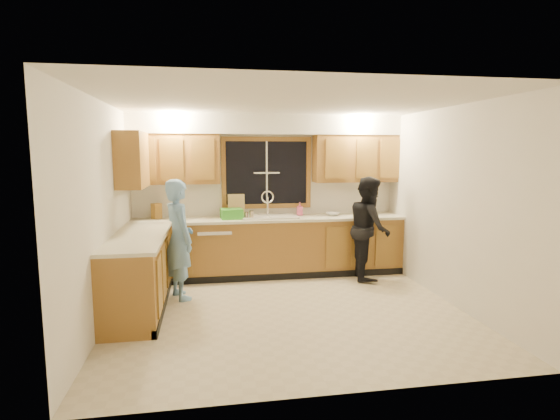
# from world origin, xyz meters

# --- Properties ---
(floor) EXTENTS (4.20, 4.20, 0.00)m
(floor) POSITION_xyz_m (0.00, 0.00, 0.00)
(floor) COLOR beige
(floor) RESTS_ON ground
(ceiling) EXTENTS (4.20, 4.20, 0.00)m
(ceiling) POSITION_xyz_m (0.00, 0.00, 2.50)
(ceiling) COLOR silver
(wall_back) EXTENTS (4.20, 0.00, 4.20)m
(wall_back) POSITION_xyz_m (0.00, 1.90, 1.25)
(wall_back) COLOR silver
(wall_back) RESTS_ON ground
(wall_left) EXTENTS (0.00, 3.80, 3.80)m
(wall_left) POSITION_xyz_m (-2.10, 0.00, 1.25)
(wall_left) COLOR silver
(wall_left) RESTS_ON ground
(wall_right) EXTENTS (0.00, 3.80, 3.80)m
(wall_right) POSITION_xyz_m (2.10, 0.00, 1.25)
(wall_right) COLOR silver
(wall_right) RESTS_ON ground
(base_cabinets_back) EXTENTS (4.20, 0.60, 0.88)m
(base_cabinets_back) POSITION_xyz_m (0.00, 1.60, 0.44)
(base_cabinets_back) COLOR olive
(base_cabinets_back) RESTS_ON ground
(base_cabinets_left) EXTENTS (0.60, 1.90, 0.88)m
(base_cabinets_left) POSITION_xyz_m (-1.80, 0.35, 0.44)
(base_cabinets_left) COLOR olive
(base_cabinets_left) RESTS_ON ground
(countertop_back) EXTENTS (4.20, 0.63, 0.04)m
(countertop_back) POSITION_xyz_m (0.00, 1.58, 0.90)
(countertop_back) COLOR beige
(countertop_back) RESTS_ON base_cabinets_back
(countertop_left) EXTENTS (0.63, 1.90, 0.04)m
(countertop_left) POSITION_xyz_m (-1.79, 0.35, 0.90)
(countertop_left) COLOR beige
(countertop_left) RESTS_ON base_cabinets_left
(upper_cabinets_left) EXTENTS (1.35, 0.33, 0.75)m
(upper_cabinets_left) POSITION_xyz_m (-1.43, 1.73, 1.83)
(upper_cabinets_left) COLOR olive
(upper_cabinets_left) RESTS_ON wall_back
(upper_cabinets_right) EXTENTS (1.35, 0.33, 0.75)m
(upper_cabinets_right) POSITION_xyz_m (1.43, 1.73, 1.83)
(upper_cabinets_right) COLOR olive
(upper_cabinets_right) RESTS_ON wall_back
(upper_cabinets_return) EXTENTS (0.33, 0.90, 0.75)m
(upper_cabinets_return) POSITION_xyz_m (-1.94, 1.12, 1.83)
(upper_cabinets_return) COLOR olive
(upper_cabinets_return) RESTS_ON wall_left
(soffit) EXTENTS (4.20, 0.35, 0.30)m
(soffit) POSITION_xyz_m (0.00, 1.72, 2.35)
(soffit) COLOR white
(soffit) RESTS_ON wall_back
(window_frame) EXTENTS (1.44, 0.03, 1.14)m
(window_frame) POSITION_xyz_m (0.00, 1.89, 1.60)
(window_frame) COLOR black
(window_frame) RESTS_ON wall_back
(sink) EXTENTS (0.86, 0.52, 0.57)m
(sink) POSITION_xyz_m (0.00, 1.60, 0.86)
(sink) COLOR silver
(sink) RESTS_ON countertop_back
(dishwasher) EXTENTS (0.60, 0.56, 0.82)m
(dishwasher) POSITION_xyz_m (-0.85, 1.59, 0.41)
(dishwasher) COLOR white
(dishwasher) RESTS_ON floor
(stove) EXTENTS (0.58, 0.75, 0.90)m
(stove) POSITION_xyz_m (-1.80, -0.22, 0.45)
(stove) COLOR white
(stove) RESTS_ON floor
(man) EXTENTS (0.58, 0.68, 1.58)m
(man) POSITION_xyz_m (-1.33, 0.72, 0.79)
(man) COLOR #6D9DCE
(man) RESTS_ON floor
(woman) EXTENTS (0.73, 0.86, 1.57)m
(woman) POSITION_xyz_m (1.48, 1.20, 0.78)
(woman) COLOR black
(woman) RESTS_ON floor
(knife_block) EXTENTS (0.17, 0.17, 0.24)m
(knife_block) POSITION_xyz_m (-1.72, 1.76, 1.04)
(knife_block) COLOR olive
(knife_block) RESTS_ON countertop_back
(cutting_board) EXTENTS (0.27, 0.10, 0.35)m
(cutting_board) POSITION_xyz_m (-0.50, 1.82, 1.10)
(cutting_board) COLOR tan
(cutting_board) RESTS_ON countertop_back
(dish_crate) EXTENTS (0.35, 0.33, 0.15)m
(dish_crate) POSITION_xyz_m (-0.59, 1.58, 1.00)
(dish_crate) COLOR #349125
(dish_crate) RESTS_ON countertop_back
(soap_bottle) EXTENTS (0.11, 0.11, 0.21)m
(soap_bottle) POSITION_xyz_m (0.52, 1.77, 1.02)
(soap_bottle) COLOR #F25C8E
(soap_bottle) RESTS_ON countertop_back
(bowl) EXTENTS (0.27, 0.27, 0.05)m
(bowl) POSITION_xyz_m (1.03, 1.63, 0.95)
(bowl) COLOR silver
(bowl) RESTS_ON countertop_back
(can_left) EXTENTS (0.07, 0.07, 0.11)m
(can_left) POSITION_xyz_m (-0.37, 1.49, 0.97)
(can_left) COLOR tan
(can_left) RESTS_ON countertop_back
(can_right) EXTENTS (0.08, 0.08, 0.13)m
(can_right) POSITION_xyz_m (-0.29, 1.46, 0.98)
(can_right) COLOR tan
(can_right) RESTS_ON countertop_back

